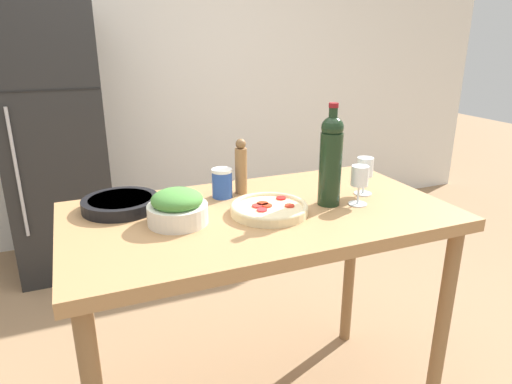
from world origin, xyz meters
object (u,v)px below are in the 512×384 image
at_px(wine_glass_near, 360,178).
at_px(wine_glass_far, 365,169).
at_px(wine_bottle, 331,159).
at_px(pepper_mill, 241,167).
at_px(refrigerator, 55,144).
at_px(homemade_pizza, 269,209).
at_px(salad_bowl, 177,207).
at_px(salt_canister, 222,183).
at_px(cast_iron_skillet, 121,203).

distance_m(wine_glass_near, wine_glass_far, 0.13).
distance_m(wine_bottle, pepper_mill, 0.37).
xyz_separation_m(refrigerator, wine_glass_far, (1.17, -1.82, 0.18)).
xyz_separation_m(pepper_mill, homemade_pizza, (0.01, -0.25, -0.09)).
xyz_separation_m(salad_bowl, salt_canister, (0.22, 0.19, 0.00)).
relative_size(salad_bowl, homemade_pizza, 0.74).
bearing_deg(salad_bowl, salt_canister, 40.60).
relative_size(pepper_mill, salt_canister, 1.94).
relative_size(refrigerator, pepper_mill, 7.83).
xyz_separation_m(salt_canister, cast_iron_skillet, (-0.39, 0.02, -0.04)).
xyz_separation_m(wine_glass_near, wine_glass_far, (0.09, 0.09, 0.00)).
distance_m(wine_glass_far, cast_iron_skillet, 0.95).
relative_size(wine_bottle, cast_iron_skillet, 0.95).
bearing_deg(pepper_mill, wine_glass_far, -23.91).
xyz_separation_m(wine_bottle, pepper_mill, (-0.26, 0.25, -0.07)).
height_order(wine_glass_near, salt_canister, wine_glass_near).
distance_m(homemade_pizza, cast_iron_skillet, 0.55).
distance_m(wine_glass_far, salt_canister, 0.57).
bearing_deg(salt_canister, pepper_mill, 12.33).
bearing_deg(salad_bowl, wine_bottle, -3.82).
bearing_deg(refrigerator, cast_iron_skillet, -81.43).
relative_size(wine_bottle, homemade_pizza, 1.37).
distance_m(wine_glass_near, salad_bowl, 0.68).
distance_m(wine_bottle, homemade_pizza, 0.29).
height_order(wine_glass_far, cast_iron_skillet, wine_glass_far).
bearing_deg(wine_glass_far, cast_iron_skillet, 167.98).
bearing_deg(wine_bottle, wine_glass_far, 14.30).
height_order(refrigerator, salad_bowl, refrigerator).
xyz_separation_m(wine_bottle, cast_iron_skillet, (-0.73, 0.25, -0.16)).
relative_size(wine_glass_far, salad_bowl, 0.73).
height_order(wine_glass_far, salt_canister, wine_glass_far).
relative_size(homemade_pizza, cast_iron_skillet, 0.70).
relative_size(wine_glass_near, pepper_mill, 0.67).
height_order(wine_glass_far, homemade_pizza, wine_glass_far).
relative_size(wine_bottle, salad_bowl, 1.85).
bearing_deg(wine_bottle, cast_iron_skillet, 161.50).
height_order(wine_bottle, wine_glass_near, wine_bottle).
distance_m(pepper_mill, homemade_pizza, 0.27).
xyz_separation_m(refrigerator, salad_bowl, (0.41, -1.84, 0.13)).
bearing_deg(homemade_pizza, cast_iron_skillet, 152.98).
xyz_separation_m(wine_bottle, wine_glass_near, (0.10, -0.05, -0.08)).
xyz_separation_m(pepper_mill, cast_iron_skillet, (-0.47, -0.00, -0.08)).
distance_m(wine_bottle, wine_glass_far, 0.21).
height_order(homemade_pizza, salt_canister, salt_canister).
xyz_separation_m(wine_glass_far, homemade_pizza, (-0.44, -0.05, -0.09)).
relative_size(wine_glass_far, homemade_pizza, 0.54).
relative_size(refrigerator, wine_bottle, 4.59).
bearing_deg(salt_canister, refrigerator, 111.00).
bearing_deg(refrigerator, wine_bottle, -62.43).
relative_size(wine_glass_near, wine_glass_far, 1.00).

